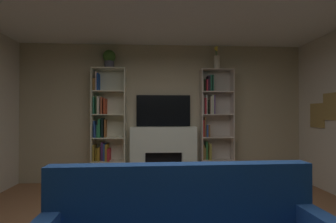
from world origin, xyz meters
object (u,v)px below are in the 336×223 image
at_px(fireplace, 164,153).
at_px(bookshelf_right, 213,127).
at_px(tv, 163,111).
at_px(coffee_table, 177,217).
at_px(potted_plant, 109,58).
at_px(vase_with_flowers, 217,61).
at_px(bookshelf_left, 105,130).

height_order(fireplace, bookshelf_right, bookshelf_right).
height_order(tv, coffee_table, tv).
xyz_separation_m(potted_plant, vase_with_flowers, (2.08, 0.00, -0.03)).
relative_size(fireplace, potted_plant, 3.96).
height_order(bookshelf_left, vase_with_flowers, vase_with_flowers).
relative_size(tv, potted_plant, 3.01).
bearing_deg(bookshelf_right, bookshelf_left, -179.69).
relative_size(tv, bookshelf_left, 0.48).
relative_size(fireplace, vase_with_flowers, 3.03).
bearing_deg(potted_plant, bookshelf_left, 154.53).
distance_m(fireplace, tv, 0.83).
bearing_deg(fireplace, coffee_table, -89.29).
height_order(bookshelf_right, coffee_table, bookshelf_right).
relative_size(bookshelf_left, bookshelf_right, 1.00).
bearing_deg(potted_plant, fireplace, 2.24).
relative_size(potted_plant, coffee_table, 0.37).
bearing_deg(bookshelf_left, tv, 4.32).
bearing_deg(tv, fireplace, -90.00).
relative_size(fireplace, coffee_table, 1.45).
relative_size(fireplace, bookshelf_left, 0.63).
relative_size(bookshelf_right, potted_plant, 6.29).
bearing_deg(potted_plant, vase_with_flowers, 0.01).
bearing_deg(coffee_table, vase_with_flowers, 67.69).
xyz_separation_m(fireplace, bookshelf_left, (-1.12, -0.01, 0.46)).
bearing_deg(coffee_table, fireplace, 90.71).
bearing_deg(bookshelf_left, potted_plant, -25.47).
height_order(bookshelf_left, potted_plant, potted_plant).
xyz_separation_m(tv, bookshelf_right, (0.97, -0.07, -0.32)).
bearing_deg(coffee_table, bookshelf_left, 114.69).
relative_size(vase_with_flowers, coffee_table, 0.48).
xyz_separation_m(bookshelf_left, coffee_table, (1.15, -2.50, -0.70)).
bearing_deg(fireplace, bookshelf_left, -179.73).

